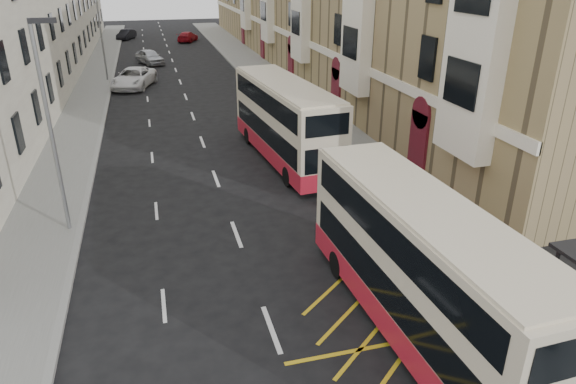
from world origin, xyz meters
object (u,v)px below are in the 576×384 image
object	(u,v)px
car_dark	(126,34)
white_van	(134,78)
street_lamp_far	(101,29)
double_decker_rear	(285,122)
street_lamp_near	(50,119)
double_decker_front	(420,268)
car_silver	(150,57)
car_red	(188,37)

from	to	relation	value
car_dark	white_van	bearing A→B (deg)	-66.72
street_lamp_far	double_decker_rear	bearing A→B (deg)	-66.86
street_lamp_near	street_lamp_far	distance (m)	30.00
street_lamp_far	street_lamp_near	bearing A→B (deg)	-90.00
street_lamp_far	white_van	size ratio (longest dim) A/B	1.35
double_decker_front	double_decker_rear	xyz separation A→B (m)	(0.03, 14.76, 0.09)
car_dark	double_decker_rear	bearing A→B (deg)	-59.08
white_van	car_silver	size ratio (longest dim) A/B	1.30
street_lamp_near	car_silver	world-z (taller)	street_lamp_near
double_decker_rear	car_silver	size ratio (longest dim) A/B	2.39
street_lamp_near	car_dark	xyz separation A→B (m)	(1.15, 59.63, -3.95)
street_lamp_near	street_lamp_far	xyz separation A→B (m)	(0.00, 30.00, 0.00)
street_lamp_near	double_decker_rear	distance (m)	12.10
double_decker_rear	car_dark	size ratio (longest dim) A/B	2.61
street_lamp_near	white_van	distance (m)	27.03
street_lamp_near	double_decker_front	size ratio (longest dim) A/B	0.77
car_dark	car_red	world-z (taller)	car_dark
street_lamp_near	car_silver	distance (m)	38.44
double_decker_rear	double_decker_front	bearing A→B (deg)	-95.26
white_van	car_red	xyz separation A→B (m)	(7.04, 28.26, -0.15)
car_silver	car_red	distance (m)	17.73
double_decker_rear	car_silver	bearing A→B (deg)	96.10
street_lamp_near	car_silver	xyz separation A→B (m)	(3.95, 38.04, -3.86)
double_decker_front	white_van	world-z (taller)	double_decker_front
street_lamp_near	car_dark	size ratio (longest dim) A/B	1.92
car_silver	car_red	world-z (taller)	car_silver
street_lamp_far	double_decker_front	bearing A→B (deg)	-75.14
street_lamp_near	double_decker_rear	world-z (taller)	street_lamp_near
double_decker_front	street_lamp_near	bearing A→B (deg)	136.58
white_van	car_dark	size ratio (longest dim) A/B	1.42
street_lamp_near	car_red	xyz separation A→B (m)	(9.38, 54.91, -3.96)
street_lamp_far	double_decker_rear	size ratio (longest dim) A/B	0.74
double_decker_rear	car_dark	xyz separation A→B (m)	(-9.24, 53.95, -1.49)
street_lamp_far	car_dark	xyz separation A→B (m)	(1.15, 29.63, -3.95)
street_lamp_near	car_dark	world-z (taller)	street_lamp_near
white_van	car_silver	world-z (taller)	white_van
white_van	car_silver	xyz separation A→B (m)	(1.60, 11.38, -0.05)
car_silver	car_dark	bearing A→B (deg)	75.88
white_van	double_decker_rear	bearing A→B (deg)	-51.86
double_decker_front	car_red	world-z (taller)	double_decker_front
double_decker_rear	car_silver	world-z (taller)	double_decker_rear
car_silver	car_dark	distance (m)	21.77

